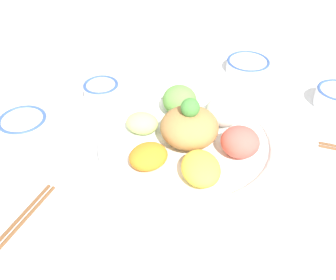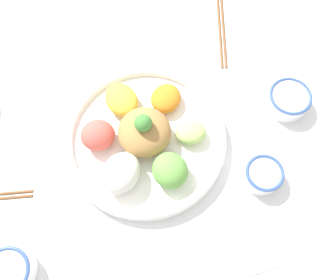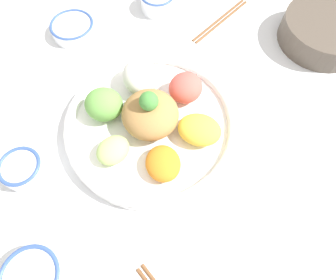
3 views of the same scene
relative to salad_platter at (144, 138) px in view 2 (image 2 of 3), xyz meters
name	(u,v)px [view 2 (image 2 of 3)]	position (x,y,z in m)	size (l,w,h in m)	color
ground_plane	(138,145)	(-0.02, 0.00, -0.03)	(2.40, 2.40, 0.00)	white
salad_platter	(144,138)	(0.00, 0.00, 0.00)	(0.35, 0.35, 0.12)	white
sauce_bowl_red	(263,175)	(0.19, -0.18, -0.01)	(0.08, 0.08, 0.04)	white
rice_bowl_blue	(288,99)	(0.34, -0.05, 0.00)	(0.10, 0.10, 0.04)	white
rice_bowl_plain	(10,271)	(-0.34, -0.14, 0.00)	(0.09, 0.09, 0.04)	white
chopsticks_pair_near	(222,30)	(0.31, 0.20, -0.02)	(0.11, 0.21, 0.01)	brown
serving_spoon_main	(277,264)	(0.13, -0.34, -0.03)	(0.12, 0.04, 0.01)	beige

